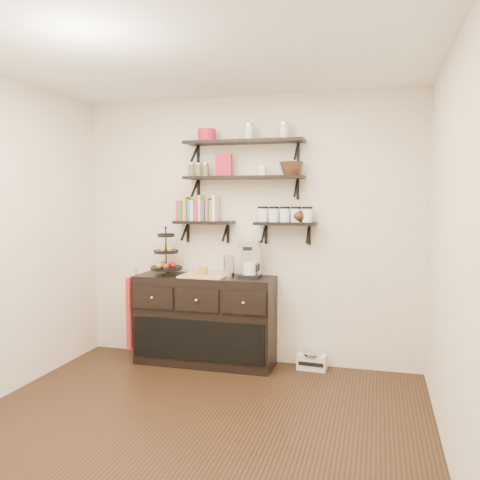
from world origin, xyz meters
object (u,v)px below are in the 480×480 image
object	(u,v)px
radio	(312,361)
fruit_stand	(166,259)
sideboard	(205,320)
coffee_maker	(250,260)

from	to	relation	value
radio	fruit_stand	bearing A→B (deg)	-172.92
fruit_stand	radio	xyz separation A→B (m)	(1.49, 0.09, -0.98)
sideboard	radio	size ratio (longest dim) A/B	4.84
sideboard	fruit_stand	world-z (taller)	fruit_stand
coffee_maker	radio	distance (m)	1.16
coffee_maker	radio	bearing A→B (deg)	7.31
coffee_maker	fruit_stand	bearing A→B (deg)	-178.08
coffee_maker	radio	world-z (taller)	coffee_maker
fruit_stand	radio	world-z (taller)	fruit_stand
coffee_maker	sideboard	bearing A→B (deg)	-176.43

